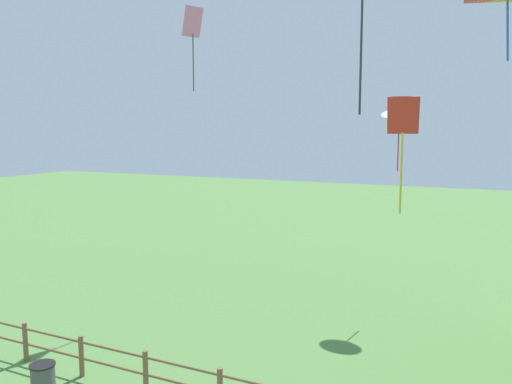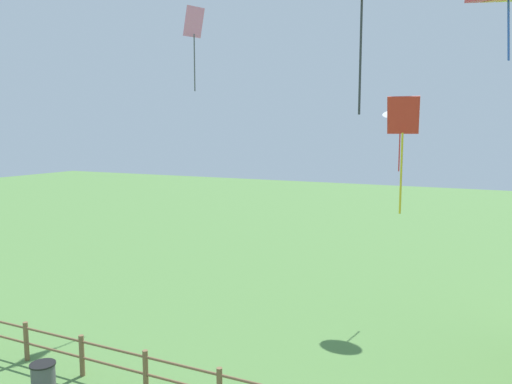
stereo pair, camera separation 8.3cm
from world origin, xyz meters
The scene contains 4 objects.
trash_bin centered at (-4.32, 4.96, 0.48)m, with size 0.63×0.63×0.95m.
kite_red_diamond centered at (3.62, 8.75, 6.75)m, with size 0.80×0.66×2.76m.
kite_pink_diamond centered at (-5.43, 13.91, 10.68)m, with size 0.64×0.90×3.26m.
kite_white_delta centered at (2.30, 16.17, 7.43)m, with size 1.53×1.50×2.53m.
Camera 1 is at (5.57, -3.43, 6.71)m, focal length 35.00 mm.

